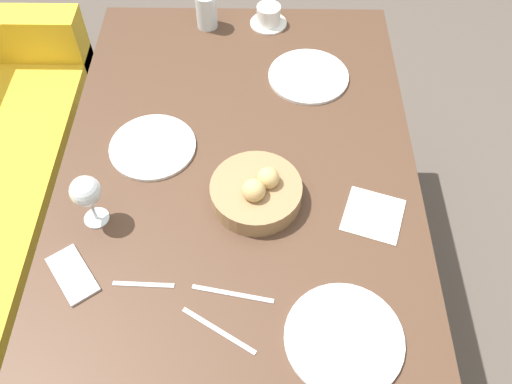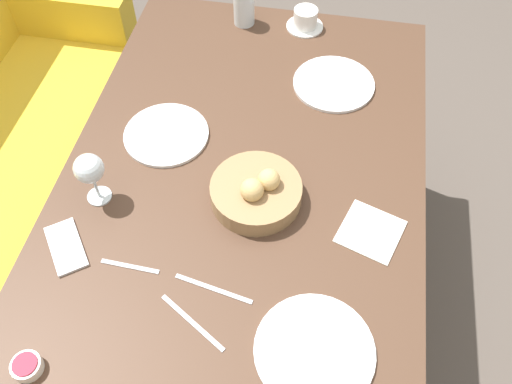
# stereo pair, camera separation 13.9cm
# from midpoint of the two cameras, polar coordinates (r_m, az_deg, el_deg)

# --- Properties ---
(ground_plane) EXTENTS (10.00, 10.00, 0.00)m
(ground_plane) POSITION_cam_midpoint_polar(r_m,az_deg,el_deg) (2.10, -3.32, -12.29)
(ground_plane) COLOR #564C44
(dining_table) EXTENTS (1.58, 0.97, 0.77)m
(dining_table) POSITION_cam_midpoint_polar(r_m,az_deg,el_deg) (1.51, -4.53, -1.74)
(dining_table) COLOR #4C3323
(dining_table) RESTS_ON ground_plane
(bread_basket) EXTENTS (0.24, 0.24, 0.10)m
(bread_basket) POSITION_cam_midpoint_polar(r_m,az_deg,el_deg) (1.39, -2.81, -0.16)
(bread_basket) COLOR #99754C
(bread_basket) RESTS_ON dining_table
(plate_near_left) EXTENTS (0.26, 0.26, 0.01)m
(plate_near_left) POSITION_cam_midpoint_polar(r_m,az_deg,el_deg) (1.23, 5.99, -15.34)
(plate_near_left) COLOR white
(plate_near_left) RESTS_ON dining_table
(plate_near_right) EXTENTS (0.25, 0.25, 0.01)m
(plate_near_right) POSITION_cam_midpoint_polar(r_m,az_deg,el_deg) (1.73, 3.21, 11.95)
(plate_near_right) COLOR white
(plate_near_right) RESTS_ON dining_table
(plate_far_center) EXTENTS (0.24, 0.24, 0.01)m
(plate_far_center) POSITION_cam_midpoint_polar(r_m,az_deg,el_deg) (1.56, -13.36, 4.50)
(plate_far_center) COLOR white
(plate_far_center) RESTS_ON dining_table
(water_tumbler) EXTENTS (0.07, 0.07, 0.12)m
(water_tumbler) POSITION_cam_midpoint_polar(r_m,az_deg,el_deg) (1.91, -7.43, 18.28)
(water_tumbler) COLOR silver
(water_tumbler) RESTS_ON dining_table
(wine_glass) EXTENTS (0.08, 0.08, 0.16)m
(wine_glass) POSITION_cam_midpoint_polar(r_m,az_deg,el_deg) (1.37, -20.27, -0.26)
(wine_glass) COLOR silver
(wine_glass) RESTS_ON dining_table
(coffee_cup) EXTENTS (0.12, 0.12, 0.07)m
(coffee_cup) POSITION_cam_midpoint_polar(r_m,az_deg,el_deg) (1.92, -0.84, 17.91)
(coffee_cup) COLOR white
(coffee_cup) RESTS_ON dining_table
(fork_silver) EXTENTS (0.11, 0.17, 0.00)m
(fork_silver) POSITION_cam_midpoint_polar(r_m,az_deg,el_deg) (1.25, -7.24, -14.53)
(fork_silver) COLOR #B7B7BC
(fork_silver) RESTS_ON dining_table
(knife_silver) EXTENTS (0.05, 0.19, 0.00)m
(knife_silver) POSITION_cam_midpoint_polar(r_m,az_deg,el_deg) (1.28, -5.48, -10.86)
(knife_silver) COLOR #B7B7BC
(knife_silver) RESTS_ON dining_table
(spoon_coffee) EXTENTS (0.02, 0.15, 0.00)m
(spoon_coffee) POSITION_cam_midpoint_polar(r_m,az_deg,el_deg) (1.33, -14.77, -9.62)
(spoon_coffee) COLOR #B7B7BC
(spoon_coffee) RESTS_ON dining_table
(napkin) EXTENTS (0.18, 0.18, 0.00)m
(napkin) POSITION_cam_midpoint_polar(r_m,az_deg,el_deg) (1.40, 9.48, -2.61)
(napkin) COLOR silver
(napkin) RESTS_ON dining_table
(cell_phone) EXTENTS (0.16, 0.15, 0.01)m
(cell_phone) POSITION_cam_midpoint_polar(r_m,az_deg,el_deg) (1.39, -21.53, -8.29)
(cell_phone) COLOR silver
(cell_phone) RESTS_ON dining_table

